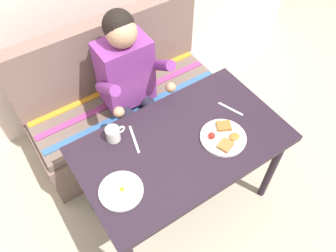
# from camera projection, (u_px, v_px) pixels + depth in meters

# --- Properties ---
(ground_plane) EXTENTS (8.00, 8.00, 0.00)m
(ground_plane) POSITION_uv_depth(u_px,v_px,m) (179.00, 200.00, 2.50)
(ground_plane) COLOR #ADA38C
(table) EXTENTS (1.20, 0.70, 0.73)m
(table) POSITION_uv_depth(u_px,v_px,m) (182.00, 150.00, 1.99)
(table) COLOR black
(table) RESTS_ON ground
(couch) EXTENTS (1.44, 0.56, 1.00)m
(couch) POSITION_uv_depth(u_px,v_px,m) (124.00, 106.00, 2.63)
(couch) COLOR #755C53
(couch) RESTS_ON ground
(person) EXTENTS (0.45, 0.61, 1.21)m
(person) POSITION_uv_depth(u_px,v_px,m) (130.00, 80.00, 2.22)
(person) COLOR #7A3284
(person) RESTS_ON ground
(plate_breakfast) EXTENTS (0.26, 0.26, 0.05)m
(plate_breakfast) POSITION_uv_depth(u_px,v_px,m) (223.00, 137.00, 1.93)
(plate_breakfast) COLOR white
(plate_breakfast) RESTS_ON table
(plate_eggs) EXTENTS (0.23, 0.23, 0.04)m
(plate_eggs) POSITION_uv_depth(u_px,v_px,m) (121.00, 191.00, 1.73)
(plate_eggs) COLOR white
(plate_eggs) RESTS_ON table
(coffee_mug) EXTENTS (0.12, 0.08, 0.09)m
(coffee_mug) POSITION_uv_depth(u_px,v_px,m) (113.00, 134.00, 1.91)
(coffee_mug) COLOR white
(coffee_mug) RESTS_ON table
(fork) EXTENTS (0.07, 0.16, 0.00)m
(fork) POSITION_uv_depth(u_px,v_px,m) (230.00, 109.00, 2.08)
(fork) COLOR silver
(fork) RESTS_ON table
(knife) EXTENTS (0.07, 0.20, 0.00)m
(knife) POSITION_uv_depth(u_px,v_px,m) (134.00, 139.00, 1.93)
(knife) COLOR silver
(knife) RESTS_ON table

